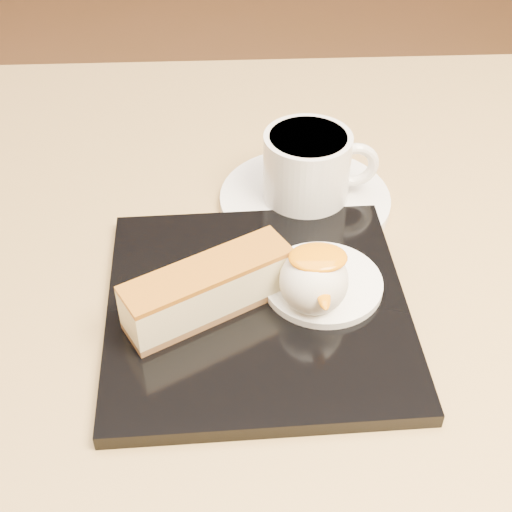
{
  "coord_description": "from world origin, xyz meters",
  "views": [
    {
      "loc": [
        0.0,
        -0.39,
        1.1
      ],
      "look_at": [
        0.02,
        0.0,
        0.76
      ],
      "focal_mm": 50.0,
      "sensor_mm": 36.0,
      "label": 1
    }
  ],
  "objects_px": {
    "dessert_plate": "(257,308)",
    "saucer": "(305,200)",
    "table": "(231,419)",
    "cheesecake": "(208,289)",
    "ice_cream_scoop": "(314,281)",
    "coffee_cup": "(309,166)"
  },
  "relations": [
    {
      "from": "ice_cream_scoop",
      "to": "saucer",
      "type": "height_order",
      "value": "ice_cream_scoop"
    },
    {
      "from": "cheesecake",
      "to": "saucer",
      "type": "bearing_deg",
      "value": 29.55
    },
    {
      "from": "ice_cream_scoop",
      "to": "saucer",
      "type": "relative_size",
      "value": 0.33
    },
    {
      "from": "saucer",
      "to": "coffee_cup",
      "type": "bearing_deg",
      "value": 0.94
    },
    {
      "from": "table",
      "to": "dessert_plate",
      "type": "distance_m",
      "value": 0.16
    },
    {
      "from": "table",
      "to": "coffee_cup",
      "type": "height_order",
      "value": "coffee_cup"
    },
    {
      "from": "dessert_plate",
      "to": "coffee_cup",
      "type": "height_order",
      "value": "coffee_cup"
    },
    {
      "from": "dessert_plate",
      "to": "saucer",
      "type": "height_order",
      "value": "dessert_plate"
    },
    {
      "from": "dessert_plate",
      "to": "ice_cream_scoop",
      "type": "bearing_deg",
      "value": -7.13
    },
    {
      "from": "dessert_plate",
      "to": "cheesecake",
      "type": "relative_size",
      "value": 1.75
    },
    {
      "from": "cheesecake",
      "to": "ice_cream_scoop",
      "type": "xyz_separation_m",
      "value": [
        0.07,
        0.0,
        0.0
      ]
    },
    {
      "from": "cheesecake",
      "to": "dessert_plate",
      "type": "bearing_deg",
      "value": -21.07
    },
    {
      "from": "dessert_plate",
      "to": "cheesecake",
      "type": "xyz_separation_m",
      "value": [
        -0.04,
        -0.01,
        0.03
      ]
    },
    {
      "from": "saucer",
      "to": "table",
      "type": "bearing_deg",
      "value": -122.1
    },
    {
      "from": "table",
      "to": "dessert_plate",
      "type": "xyz_separation_m",
      "value": [
        0.02,
        -0.02,
        0.16
      ]
    },
    {
      "from": "cheesecake",
      "to": "coffee_cup",
      "type": "xyz_separation_m",
      "value": [
        0.09,
        0.14,
        0.01
      ]
    },
    {
      "from": "table",
      "to": "cheesecake",
      "type": "relative_size",
      "value": 6.38
    },
    {
      "from": "table",
      "to": "coffee_cup",
      "type": "distance_m",
      "value": 0.24
    },
    {
      "from": "table",
      "to": "dessert_plate",
      "type": "height_order",
      "value": "dessert_plate"
    },
    {
      "from": "table",
      "to": "saucer",
      "type": "xyz_separation_m",
      "value": [
        0.07,
        0.11,
        0.16
      ]
    },
    {
      "from": "table",
      "to": "dessert_plate",
      "type": "bearing_deg",
      "value": -38.84
    },
    {
      "from": "cheesecake",
      "to": "coffee_cup",
      "type": "bearing_deg",
      "value": 28.98
    }
  ]
}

